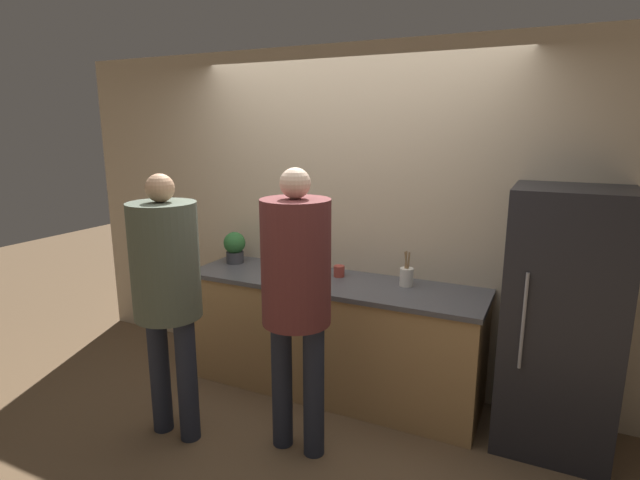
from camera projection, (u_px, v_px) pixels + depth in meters
ground_plane at (311, 412)px, 3.59m from camera, size 14.00×14.00×0.00m
wall_back at (350, 218)px, 3.91m from camera, size 5.20×0.06×2.60m
counter at (333, 335)px, 3.81m from camera, size 2.25×0.67×0.89m
refrigerator at (561, 321)px, 3.07m from camera, size 0.67×0.64×1.66m
person_left at (166, 279)px, 3.10m from camera, size 0.42×0.42×1.73m
person_center at (296, 283)px, 2.94m from camera, size 0.41×0.41×1.78m
fruit_bowl at (294, 264)px, 4.00m from camera, size 0.29×0.29×0.12m
utensil_crock at (407, 276)px, 3.56m from camera, size 0.10×0.10×0.25m
bottle_green at (315, 277)px, 3.57m from camera, size 0.07×0.07×0.16m
cup_red at (339, 271)px, 3.79m from camera, size 0.08×0.08×0.08m
potted_plant at (235, 246)px, 4.15m from camera, size 0.18×0.18×0.26m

